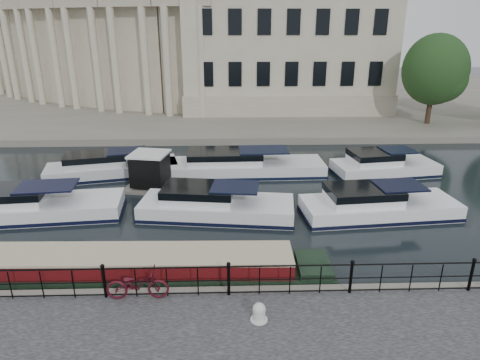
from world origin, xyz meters
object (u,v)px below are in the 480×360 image
Objects in this scene: mooring_bollard at (259,312)px; narrowboat at (129,273)px; harbour_hut at (150,172)px; bicycle at (137,284)px.

narrowboat is at bearing 146.28° from mooring_bollard.
harbour_hut is at bearing 95.74° from narrowboat.
harbour_hut reaches higher than bicycle.
mooring_bollard is 5.47m from narrowboat.
bicycle reaches higher than narrowboat.
narrowboat is (-0.71, 1.81, -0.71)m from bicycle.
mooring_bollard is 13.61m from harbour_hut.
mooring_bollard is 0.19× the size of harbour_hut.
narrowboat reaches higher than mooring_bollard.
narrowboat is at bearing -74.75° from harbour_hut.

